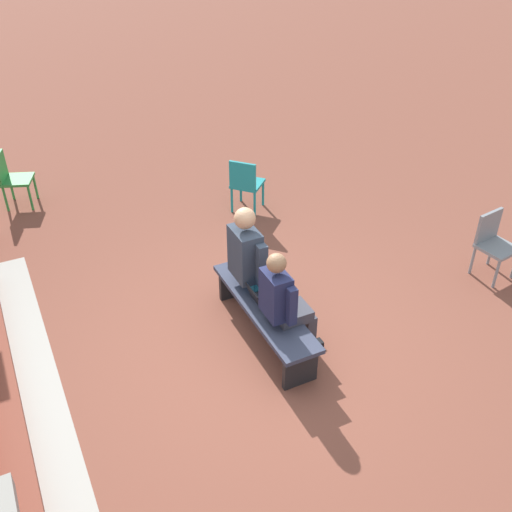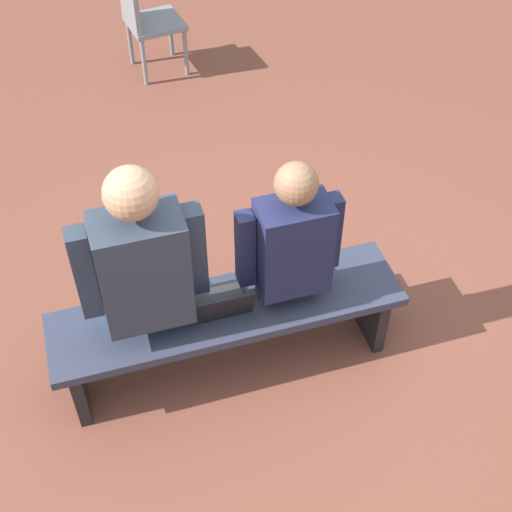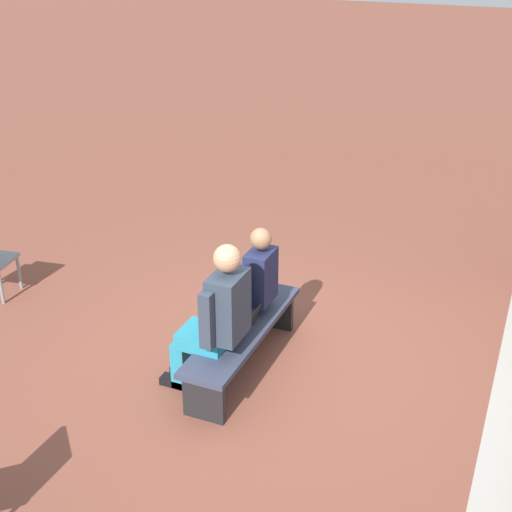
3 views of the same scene
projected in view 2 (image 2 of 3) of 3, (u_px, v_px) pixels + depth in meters
ground_plane at (261, 379)px, 3.82m from camera, size 60.00×60.00×0.00m
bench at (228, 319)px, 3.65m from camera, size 1.80×0.44×0.45m
person_student at (285, 250)px, 3.52m from camera, size 0.52×0.65×1.30m
person_adult at (141, 271)px, 3.34m from camera, size 0.60×0.76×1.44m
laptop at (218, 304)px, 3.53m from camera, size 0.32×0.29×0.21m
plastic_chair_mid_courtyard at (145, 17)px, 5.68m from camera, size 0.48×0.48×0.84m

